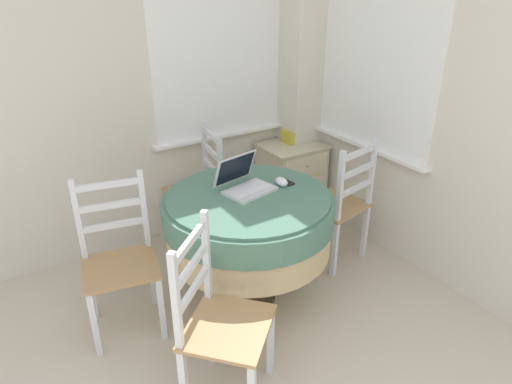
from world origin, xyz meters
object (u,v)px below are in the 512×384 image
Objects in this scene: dining_chair_near_back_window at (198,192)px; dining_chair_left_flank at (119,261)px; corner_cabinet at (291,179)px; storage_box at (294,136)px; computer_mouse at (281,182)px; cell_phone at (287,182)px; round_dining_table at (248,219)px; dining_chair_near_right_window at (339,205)px; dining_chair_camera_near at (219,323)px; laptop at (245,183)px.

dining_chair_left_flank is (-0.79, -0.59, 0.00)m from dining_chair_near_back_window.
corner_cabinet is 3.55× the size of storage_box.
computer_mouse reaches higher than cell_phone.
round_dining_table is at bearing -177.70° from computer_mouse.
corner_cabinet is (0.15, 0.78, -0.13)m from dining_chair_near_right_window.
dining_chair_camera_near is 5.20× the size of storage_box.
laptop is 0.78m from dining_chair_near_back_window.
dining_chair_near_back_window reaches higher than corner_cabinet.
storage_box is at bearing 5.58° from dining_chair_near_back_window.
cell_phone is at bearing 36.51° from dining_chair_camera_near.
corner_cabinet is 0.38m from storage_box.
storage_box is at bearing 43.84° from dining_chair_camera_near.
dining_chair_left_flank is 1.46× the size of corner_cabinet.
round_dining_table is at bearing -13.60° from dining_chair_left_flank.
computer_mouse is at bearing 37.59° from dining_chair_camera_near.
dining_chair_left_flank is 1.82m from corner_cabinet.
dining_chair_near_back_window is (0.00, 0.70, -0.35)m from laptop.
computer_mouse is at bearing -162.79° from cell_phone.
dining_chair_near_right_window is at bearing -44.06° from dining_chair_near_back_window.
computer_mouse is (0.25, 0.01, 0.19)m from round_dining_table.
dining_chair_left_flank is (-1.01, 0.17, -0.33)m from computer_mouse.
dining_chair_near_back_window is 1.00× the size of dining_chair_left_flank.
computer_mouse is 0.11× the size of dining_chair_camera_near.
storage_box is (0.06, 0.05, 0.38)m from corner_cabinet.
dining_chair_left_flank is (-1.07, 0.16, -0.31)m from cell_phone.
dining_chair_left_flank is at bearing 107.69° from dining_chair_camera_near.
cell_phone is 0.11× the size of dining_chair_left_flank.
computer_mouse is 0.11× the size of dining_chair_near_back_window.
dining_chair_near_right_window is at bearing -103.94° from storage_box.
dining_chair_near_right_window and dining_chair_camera_near have the same top height.
computer_mouse is 0.11× the size of dining_chair_near_right_window.
dining_chair_near_back_window is 1.00× the size of dining_chair_near_right_window.
laptop is at bearing 73.59° from round_dining_table.
dining_chair_camera_near is at bearing -136.16° from storage_box.
dining_chair_near_back_window is at bearing 106.17° from computer_mouse.
dining_chair_camera_near is at bearing -131.73° from round_dining_table.
laptop is 0.54× the size of corner_cabinet.
dining_chair_near_back_window is 0.99m from dining_chair_left_flank.
cell_phone is (0.05, 0.02, -0.02)m from computer_mouse.
dining_chair_camera_near is at bearing -143.49° from cell_phone.
computer_mouse is 1.14m from storage_box.
round_dining_table reaches higher than corner_cabinet.
dining_chair_near_right_window is 0.81m from corner_cabinet.
dining_chair_camera_near reaches higher than cell_phone.
cell_phone is 1.10m from storage_box.
corner_cabinet is at bearing 39.00° from laptop.
dining_chair_near_right_window reaches higher than computer_mouse.
corner_cabinet is at bearing 79.29° from dining_chair_near_right_window.
laptop is 0.29m from cell_phone.
dining_chair_near_right_window is at bearing -3.10° from laptop.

